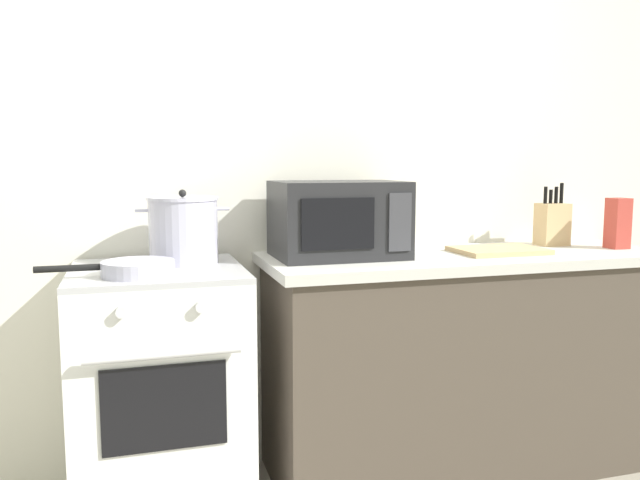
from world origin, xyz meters
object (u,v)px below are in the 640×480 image
at_px(stove, 161,393).
at_px(pasta_box, 618,223).
at_px(microwave, 338,219).
at_px(cutting_board, 498,250).
at_px(knife_block, 552,224).
at_px(stock_pot, 183,230).
at_px(frying_pan, 136,268).

height_order(stove, pasta_box, pasta_box).
xyz_separation_m(microwave, pasta_box, (1.25, -0.11, -0.04)).
bearing_deg(cutting_board, stove, -179.95).
distance_m(stove, microwave, 0.93).
bearing_deg(microwave, knife_block, 3.41).
height_order(stock_pot, pasta_box, stock_pot).
xyz_separation_m(frying_pan, pasta_box, (2.02, 0.11, 0.08)).
xyz_separation_m(stock_pot, knife_block, (1.64, 0.04, -0.02)).
xyz_separation_m(stove, cutting_board, (1.38, 0.00, 0.47)).
bearing_deg(microwave, stock_pot, 178.15).
height_order(stock_pot, microwave, microwave).
relative_size(stock_pot, frying_pan, 0.78).
distance_m(frying_pan, microwave, 0.81).
height_order(stove, frying_pan, frying_pan).
relative_size(frying_pan, knife_block, 1.55).
height_order(microwave, cutting_board, microwave).
relative_size(microwave, cutting_board, 1.39).
relative_size(stove, microwave, 1.84).
relative_size(cutting_board, knife_block, 1.28).
bearing_deg(stock_pot, stove, -136.23).
relative_size(stock_pot, cutting_board, 0.95).
bearing_deg(knife_block, pasta_box, -39.27).
distance_m(stock_pot, cutting_board, 1.29).
xyz_separation_m(microwave, cutting_board, (0.68, -0.08, -0.14)).
bearing_deg(microwave, stove, -173.57).
height_order(frying_pan, knife_block, knife_block).
xyz_separation_m(knife_block, pasta_box, (0.21, -0.17, 0.01)).
distance_m(stock_pot, frying_pan, 0.31).
distance_m(knife_block, pasta_box, 0.27).
distance_m(stove, frying_pan, 0.51).
xyz_separation_m(stock_pot, cutting_board, (1.28, -0.10, -0.11)).
bearing_deg(stock_pot, microwave, -1.85).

